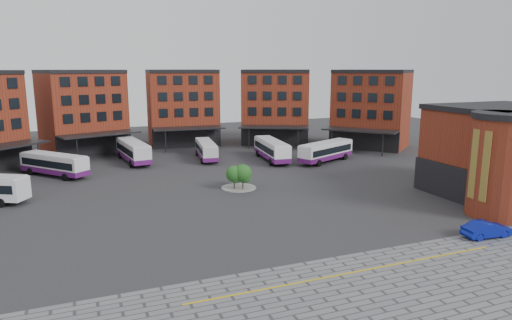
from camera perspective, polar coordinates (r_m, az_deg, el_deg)
name	(u,v)px	position (r m, az deg, el deg)	size (l,w,h in m)	color
ground	(260,219)	(46.29, 0.46, -7.35)	(160.00, 160.00, 0.00)	#28282B
yellow_line	(355,272)	(35.65, 12.29, -13.50)	(26.00, 0.15, 0.02)	gold
main_building	(150,114)	(80.09, -13.16, 5.64)	(94.14, 42.48, 14.60)	maroon
east_building	(501,153)	(59.53, 28.25, 0.77)	(17.40, 15.40, 10.60)	maroon
tree_island	(240,175)	(56.85, -1.98, -1.88)	(4.40, 4.40, 3.25)	gray
bus_b	(54,164)	(69.64, -23.92, -0.48)	(9.23, 10.21, 3.16)	white
bus_c	(133,151)	(75.77, -15.10, 1.11)	(4.21, 12.29, 3.39)	silver
bus_d	(206,150)	(75.98, -6.24, 1.29)	(3.80, 10.80, 2.98)	silver
bus_e	(272,149)	(74.62, 1.97, 1.33)	(4.03, 12.11, 3.35)	white
bus_f	(326,151)	(74.23, 8.74, 1.10)	(11.56, 7.24, 3.24)	white
blue_car	(487,229)	(46.12, 26.88, -7.73)	(1.58, 4.52, 1.49)	#0B1792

